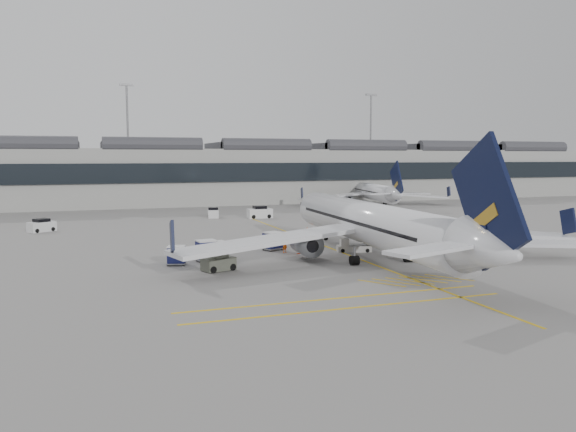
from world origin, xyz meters
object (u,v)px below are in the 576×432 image
object	(u,v)px
airliner_main	(373,225)
ramp_agent_b	(298,244)
baggage_cart_a	(273,240)
ramp_agent_a	(285,244)
belt_loader	(353,247)
pushback_tug	(218,263)

from	to	relation	value
airliner_main	ramp_agent_b	world-z (taller)	airliner_main
baggage_cart_a	ramp_agent_a	size ratio (longest dim) A/B	1.31
baggage_cart_a	ramp_agent_b	bearing A→B (deg)	-79.71
belt_loader	ramp_agent_a	xyz separation A→B (m)	(-6.66, 1.62, 0.34)
belt_loader	baggage_cart_a	xyz separation A→B (m)	(-7.34, 3.48, 0.51)
belt_loader	pushback_tug	world-z (taller)	belt_loader
airliner_main	ramp_agent_a	bearing A→B (deg)	138.69
belt_loader	ramp_agent_a	world-z (taller)	belt_loader
pushback_tug	ramp_agent_a	bearing A→B (deg)	19.83
belt_loader	baggage_cart_a	size ratio (longest dim) A/B	1.94
ramp_agent_b	pushback_tug	xyz separation A→B (m)	(-9.18, -5.48, -0.32)
ramp_agent_b	pushback_tug	size ratio (longest dim) A/B	0.65
ramp_agent_b	ramp_agent_a	bearing A→B (deg)	-81.49
baggage_cart_a	ramp_agent_b	xyz separation A→B (m)	(1.74, -2.83, -0.02)
ramp_agent_a	airliner_main	bearing A→B (deg)	-75.68
baggage_cart_a	airliner_main	bearing A→B (deg)	-70.66
baggage_cart_a	ramp_agent_b	distance (m)	3.32
belt_loader	baggage_cart_a	world-z (taller)	baggage_cart_a
belt_loader	ramp_agent_b	xyz separation A→B (m)	(-5.60, 0.66, 0.48)
belt_loader	ramp_agent_a	size ratio (longest dim) A/B	2.53
ramp_agent_b	pushback_tug	distance (m)	10.70
airliner_main	ramp_agent_b	size ratio (longest dim) A/B	21.27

